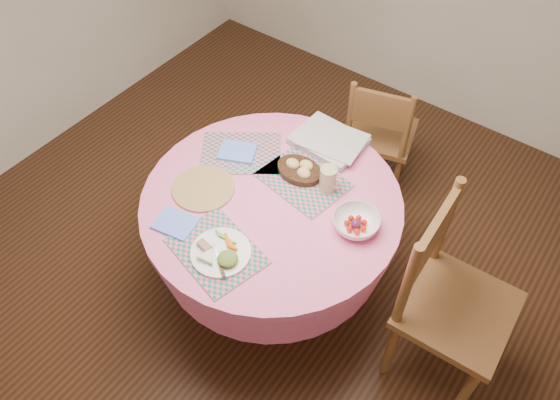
{
  "coord_description": "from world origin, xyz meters",
  "views": [
    {
      "loc": [
        1.02,
        -1.31,
        2.7
      ],
      "look_at": [
        0.05,
        0.0,
        0.78
      ],
      "focal_mm": 35.0,
      "sensor_mm": 36.0,
      "label": 1
    }
  ],
  "objects_px": {
    "latte_mug": "(329,179)",
    "chair_right": "(448,298)",
    "chair_back": "(379,133)",
    "dinner_plate": "(221,253)",
    "wicker_trivet": "(204,188)",
    "bread_bowl": "(300,169)",
    "dining_table": "(272,225)",
    "fruit_bowl": "(356,223)"
  },
  "relations": [
    {
      "from": "dining_table",
      "to": "dinner_plate",
      "type": "distance_m",
      "value": 0.44
    },
    {
      "from": "chair_back",
      "to": "bread_bowl",
      "type": "bearing_deg",
      "value": 71.24
    },
    {
      "from": "wicker_trivet",
      "to": "latte_mug",
      "type": "bearing_deg",
      "value": 36.22
    },
    {
      "from": "chair_right",
      "to": "dinner_plate",
      "type": "relative_size",
      "value": 4.03
    },
    {
      "from": "bread_bowl",
      "to": "wicker_trivet",
      "type": "bearing_deg",
      "value": -131.37
    },
    {
      "from": "chair_back",
      "to": "bread_bowl",
      "type": "xyz_separation_m",
      "value": [
        -0.04,
        -0.79,
        0.33
      ]
    },
    {
      "from": "chair_back",
      "to": "wicker_trivet",
      "type": "distance_m",
      "value": 1.24
    },
    {
      "from": "latte_mug",
      "to": "fruit_bowl",
      "type": "xyz_separation_m",
      "value": [
        0.23,
        -0.12,
        -0.04
      ]
    },
    {
      "from": "wicker_trivet",
      "to": "bread_bowl",
      "type": "relative_size",
      "value": 1.3
    },
    {
      "from": "dining_table",
      "to": "fruit_bowl",
      "type": "relative_size",
      "value": 4.45
    },
    {
      "from": "dining_table",
      "to": "chair_back",
      "type": "height_order",
      "value": "chair_back"
    },
    {
      "from": "chair_back",
      "to": "latte_mug",
      "type": "bearing_deg",
      "value": 83.14
    },
    {
      "from": "chair_right",
      "to": "bread_bowl",
      "type": "relative_size",
      "value": 4.62
    },
    {
      "from": "chair_right",
      "to": "latte_mug",
      "type": "xyz_separation_m",
      "value": [
        -0.7,
        0.07,
        0.27
      ]
    },
    {
      "from": "chair_back",
      "to": "dining_table",
      "type": "bearing_deg",
      "value": 71.19
    },
    {
      "from": "chair_right",
      "to": "wicker_trivet",
      "type": "relative_size",
      "value": 3.54
    },
    {
      "from": "chair_back",
      "to": "wicker_trivet",
      "type": "relative_size",
      "value": 2.91
    },
    {
      "from": "chair_right",
      "to": "dinner_plate",
      "type": "xyz_separation_m",
      "value": [
        -0.86,
        -0.52,
        0.22
      ]
    },
    {
      "from": "dinner_plate",
      "to": "bread_bowl",
      "type": "bearing_deg",
      "value": 90.78
    },
    {
      "from": "wicker_trivet",
      "to": "fruit_bowl",
      "type": "distance_m",
      "value": 0.74
    },
    {
      "from": "chair_back",
      "to": "fruit_bowl",
      "type": "relative_size",
      "value": 3.13
    },
    {
      "from": "chair_back",
      "to": "fruit_bowl",
      "type": "distance_m",
      "value": 1.03
    },
    {
      "from": "dining_table",
      "to": "wicker_trivet",
      "type": "distance_m",
      "value": 0.39
    },
    {
      "from": "chair_back",
      "to": "dinner_plate",
      "type": "xyz_separation_m",
      "value": [
        -0.03,
        -1.39,
        0.32
      ]
    },
    {
      "from": "dining_table",
      "to": "wicker_trivet",
      "type": "xyz_separation_m",
      "value": [
        -0.3,
        -0.14,
        0.2
      ]
    },
    {
      "from": "chair_back",
      "to": "wicker_trivet",
      "type": "height_order",
      "value": "chair_back"
    },
    {
      "from": "dinner_plate",
      "to": "fruit_bowl",
      "type": "bearing_deg",
      "value": 51.1
    },
    {
      "from": "dinner_plate",
      "to": "chair_right",
      "type": "bearing_deg",
      "value": 31.26
    },
    {
      "from": "latte_mug",
      "to": "chair_right",
      "type": "bearing_deg",
      "value": -5.68
    },
    {
      "from": "bread_bowl",
      "to": "fruit_bowl",
      "type": "xyz_separation_m",
      "value": [
        0.39,
        -0.12,
        -0.0
      ]
    },
    {
      "from": "chair_right",
      "to": "latte_mug",
      "type": "relative_size",
      "value": 8.05
    },
    {
      "from": "latte_mug",
      "to": "fruit_bowl",
      "type": "distance_m",
      "value": 0.26
    },
    {
      "from": "dinner_plate",
      "to": "wicker_trivet",
      "type": "bearing_deg",
      "value": 142.59
    },
    {
      "from": "chair_right",
      "to": "bread_bowl",
      "type": "bearing_deg",
      "value": 82.6
    },
    {
      "from": "bread_bowl",
      "to": "latte_mug",
      "type": "height_order",
      "value": "latte_mug"
    },
    {
      "from": "chair_back",
      "to": "latte_mug",
      "type": "distance_m",
      "value": 0.89
    },
    {
      "from": "wicker_trivet",
      "to": "bread_bowl",
      "type": "xyz_separation_m",
      "value": [
        0.31,
        0.35,
        0.03
      ]
    },
    {
      "from": "dining_table",
      "to": "chair_back",
      "type": "distance_m",
      "value": 1.01
    },
    {
      "from": "bread_bowl",
      "to": "fruit_bowl",
      "type": "height_order",
      "value": "bread_bowl"
    },
    {
      "from": "dinner_plate",
      "to": "latte_mug",
      "type": "xyz_separation_m",
      "value": [
        0.16,
        0.59,
        0.05
      ]
    },
    {
      "from": "bread_bowl",
      "to": "chair_right",
      "type": "bearing_deg",
      "value": -4.85
    },
    {
      "from": "latte_mug",
      "to": "fruit_bowl",
      "type": "bearing_deg",
      "value": -27.44
    }
  ]
}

